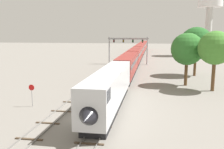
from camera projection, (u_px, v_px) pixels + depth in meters
ground_plane at (85, 119)px, 27.12m from camera, size 400.00×400.00×0.00m
track_main at (138, 60)px, 85.15m from camera, size 2.60×200.00×0.16m
track_near at (113, 68)px, 66.58m from camera, size 2.60×160.00×0.16m
passenger_train at (138, 53)px, 84.64m from camera, size 3.04×132.23×4.80m
signal_gantry at (128, 44)px, 73.84m from camera, size 12.10×0.49×8.29m
water_tower at (210, 7)px, 99.18m from camera, size 9.87×9.87×25.13m
stop_sign at (32, 92)px, 31.45m from camera, size 0.76×0.08×2.88m
trackside_tree_left at (196, 44)px, 53.38m from camera, size 7.13×7.13×10.67m
trackside_tree_mid at (215, 48)px, 39.10m from camera, size 5.40×5.40×9.72m
trackside_tree_right at (187, 49)px, 43.43m from camera, size 5.71×5.71×9.42m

